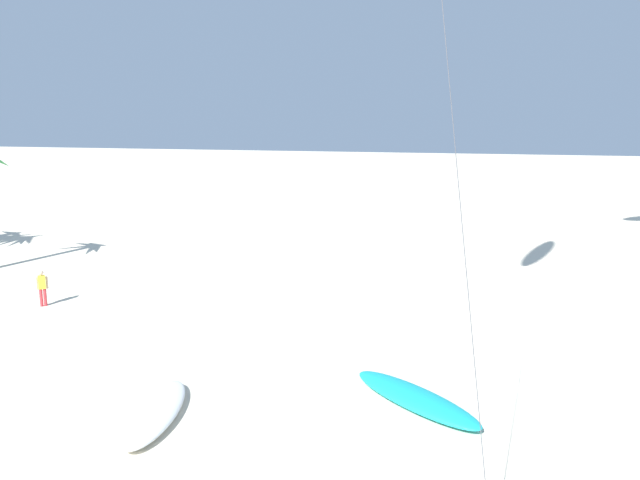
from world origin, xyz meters
The scene contains 3 objects.
grounded_kite_1 centered at (0.03, 19.09, 0.20)m, with size 2.23×4.45×0.39m.
grounded_kite_2 centered at (7.10, 21.90, 0.20)m, with size 4.63×3.99×0.39m.
person_near_right centered at (-10.23, 27.42, 0.91)m, with size 0.40×0.37×1.66m.
Camera 1 is at (8.81, 4.45, 8.46)m, focal length 35.06 mm.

